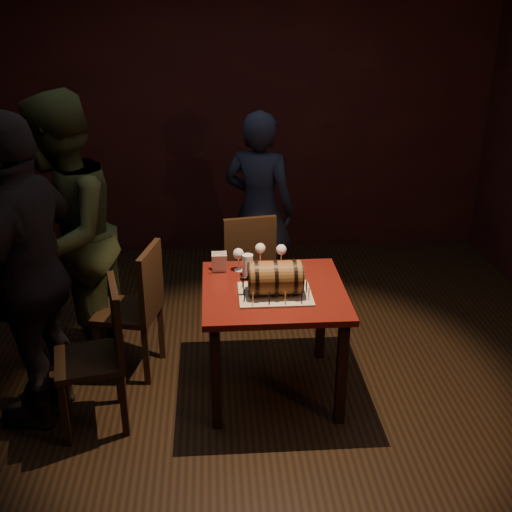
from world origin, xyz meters
name	(u,v)px	position (x,y,z in m)	size (l,w,h in m)	color
room_shell	(247,190)	(0.00, 0.00, 1.40)	(5.04, 5.04, 2.80)	black
pub_table	(274,304)	(0.17, -0.02, 0.64)	(0.90, 0.90, 0.75)	#430E0B
cake_board	(275,294)	(0.17, -0.10, 0.76)	(0.45, 0.35, 0.01)	#AEA58D
barrel_cake	(275,278)	(0.17, -0.10, 0.87)	(0.38, 0.23, 0.23)	brown
birthday_candles	(275,287)	(0.17, -0.10, 0.80)	(0.40, 0.30, 0.09)	#E6D989
wine_glass_left	(238,255)	(-0.04, 0.27, 0.87)	(0.07, 0.07, 0.16)	silver
wine_glass_mid	(260,249)	(0.11, 0.35, 0.87)	(0.07, 0.07, 0.16)	silver
wine_glass_right	(281,251)	(0.25, 0.32, 0.87)	(0.07, 0.07, 0.16)	silver
pint_of_ale	(248,266)	(0.01, 0.19, 0.82)	(0.07, 0.07, 0.15)	silver
menu_card	(219,263)	(-0.17, 0.26, 0.81)	(0.10, 0.05, 0.13)	white
chair_back	(247,263)	(0.05, 0.91, 0.52)	(0.46, 0.46, 0.93)	black
chair_left_rear	(138,303)	(-0.73, 0.28, 0.52)	(0.48, 0.48, 0.93)	black
chair_left_front	(102,348)	(-0.89, -0.28, 0.52)	(0.48, 0.48, 0.93)	black
person_back	(259,210)	(0.17, 1.31, 0.81)	(0.59, 0.39, 1.63)	black
person_left_rear	(64,237)	(-1.20, 0.43, 0.96)	(0.94, 0.73, 1.93)	#323B1D
person_left_front	(30,274)	(-1.28, -0.15, 0.96)	(1.13, 0.47, 1.92)	black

